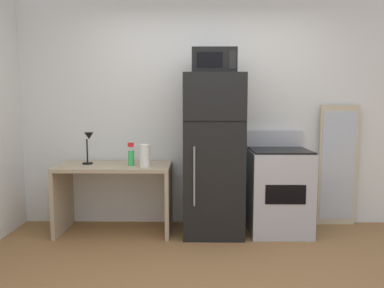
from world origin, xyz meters
TOP-DOWN VIEW (x-y plane):
  - wall_back_white at (0.00, 1.70)m, footprint 5.00×0.10m
  - desk at (-0.99, 1.33)m, footprint 1.22×0.61m
  - desk_lamp at (-1.28, 1.34)m, footprint 0.14×0.12m
  - spray_bottle at (-0.80, 1.27)m, footprint 0.06×0.06m
  - paper_towel_roll at (-0.64, 1.19)m, footprint 0.11×0.11m
  - refrigerator at (0.08, 1.31)m, footprint 0.63×0.66m
  - microwave at (0.08, 1.29)m, footprint 0.46×0.35m
  - oven_range at (0.80, 1.33)m, footprint 0.64×0.61m
  - leaning_mirror at (1.54, 1.59)m, footprint 0.44×0.03m

SIDE VIEW (x-z plane):
  - oven_range at x=0.80m, z-range -0.08..1.02m
  - desk at x=-0.99m, z-range 0.15..0.90m
  - leaning_mirror at x=1.54m, z-range 0.00..1.40m
  - spray_bottle at x=-0.80m, z-range 0.72..0.97m
  - refrigerator at x=0.08m, z-range 0.00..1.72m
  - paper_towel_roll at x=-0.64m, z-range 0.75..0.99m
  - desk_lamp at x=-1.28m, z-range 0.81..1.17m
  - wall_back_white at x=0.00m, z-range 0.00..2.60m
  - microwave at x=0.08m, z-range 1.72..1.98m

